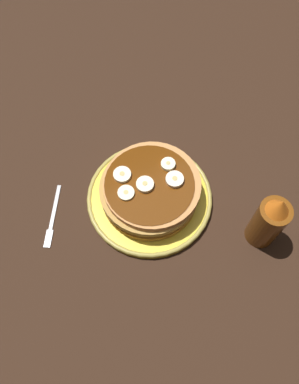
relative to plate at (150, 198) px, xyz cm
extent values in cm
cube|color=black|center=(0.00, 0.00, -2.35)|extent=(140.00, 140.00, 3.00)
cylinder|color=yellow|center=(0.00, 0.00, -0.19)|extent=(24.19, 24.19, 1.32)
torus|color=#A49342|center=(0.00, 0.00, 0.27)|extent=(24.39, 24.39, 0.92)
cylinder|color=#9A6527|center=(0.47, 0.18, 1.13)|extent=(18.42, 18.42, 1.32)
cylinder|color=#BB853F|center=(0.47, -0.50, 2.45)|extent=(18.22, 18.22, 1.32)
cylinder|color=#B38642|center=(-0.34, 0.10, 3.77)|extent=(18.69, 18.69, 1.32)
cylinder|color=#CD894C|center=(-0.52, 0.47, 5.09)|extent=(18.04, 18.04, 1.32)
cylinder|color=#592B0A|center=(0.00, 0.00, 5.83)|extent=(16.53, 16.53, 0.16)
cylinder|color=#FEEEC3|center=(0.90, -0.17, 6.22)|extent=(3.22, 3.22, 0.94)
cylinder|color=tan|center=(0.90, -0.17, 6.73)|extent=(0.90, 0.90, 0.08)
cylinder|color=#F3EFBF|center=(-4.78, -2.00, 6.20)|extent=(2.71, 2.71, 0.90)
cylinder|color=tan|center=(-4.78, -2.00, 6.69)|extent=(0.76, 0.76, 0.08)
cylinder|color=#F4E9BC|center=(4.65, -0.38, 6.08)|extent=(3.04, 3.04, 0.65)
cylinder|color=tan|center=(4.65, -0.38, 6.44)|extent=(0.85, 0.85, 0.08)
cylinder|color=#F4E0C3|center=(-4.40, 1.38, 6.21)|extent=(3.32, 3.32, 0.92)
cylinder|color=tan|center=(-4.40, 1.38, 6.72)|extent=(0.93, 0.93, 0.08)
cylinder|color=#F5E6C2|center=(3.78, -3.67, 6.16)|extent=(3.29, 3.29, 0.81)
cylinder|color=tan|center=(3.78, -3.67, 6.60)|extent=(0.92, 0.92, 0.08)
cube|color=silver|center=(17.38, -6.42, -0.60)|extent=(5.35, 8.58, 0.50)
cube|color=silver|center=(20.63, -0.79, -0.60)|extent=(2.84, 3.66, 0.50)
cylinder|color=brown|center=(-15.50, 15.52, 4.79)|extent=(5.52, 5.52, 11.28)
cone|color=orange|center=(-15.50, 15.52, 12.08)|extent=(3.86, 3.86, 3.31)
camera|label=1|loc=(13.93, 29.08, 67.21)|focal=35.75mm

